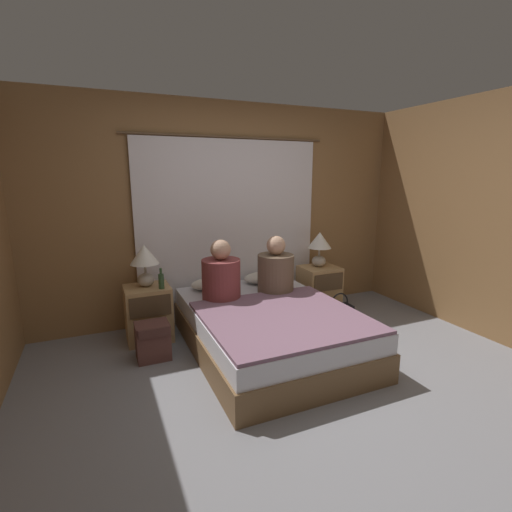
% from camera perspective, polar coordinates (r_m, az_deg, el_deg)
% --- Properties ---
extents(ground_plane, '(16.00, 16.00, 0.00)m').
position_cam_1_polar(ground_plane, '(3.20, 8.14, -19.63)').
color(ground_plane, gray).
extents(wall_back, '(4.57, 0.06, 2.50)m').
position_cam_1_polar(wall_back, '(4.43, -4.22, 6.71)').
color(wall_back, olive).
rests_on(wall_back, ground_plane).
extents(curtain_panel, '(2.38, 0.02, 2.11)m').
position_cam_1_polar(curtain_panel, '(4.40, -3.91, 4.09)').
color(curtain_panel, white).
rests_on(curtain_panel, ground_plane).
extents(bed, '(1.43, 1.99, 0.43)m').
position_cam_1_polar(bed, '(3.69, 1.89, -11.13)').
color(bed, brown).
rests_on(bed, ground_plane).
extents(nightstand_left, '(0.45, 0.41, 0.57)m').
position_cam_1_polar(nightstand_left, '(4.03, -16.21, -8.44)').
color(nightstand_left, tan).
rests_on(nightstand_left, ground_plane).
extents(nightstand_right, '(0.45, 0.41, 0.57)m').
position_cam_1_polar(nightstand_right, '(4.72, 9.67, -5.02)').
color(nightstand_right, tan).
rests_on(nightstand_right, ground_plane).
extents(lamp_left, '(0.29, 0.29, 0.43)m').
position_cam_1_polar(lamp_left, '(3.90, -16.76, -0.49)').
color(lamp_left, '#B2A899').
rests_on(lamp_left, nightstand_left).
extents(lamp_right, '(0.29, 0.29, 0.43)m').
position_cam_1_polar(lamp_right, '(4.61, 9.74, 1.80)').
color(lamp_right, '#B2A899').
rests_on(lamp_right, nightstand_right).
extents(pillow_left, '(0.48, 0.32, 0.12)m').
position_cam_1_polar(pillow_left, '(4.19, -6.70, -4.23)').
color(pillow_left, silver).
rests_on(pillow_left, bed).
extents(pillow_right, '(0.48, 0.32, 0.12)m').
position_cam_1_polar(pillow_right, '(4.41, 1.17, -3.32)').
color(pillow_right, silver).
rests_on(pillow_right, bed).
extents(blanket_on_bed, '(1.37, 1.34, 0.03)m').
position_cam_1_polar(blanket_on_bed, '(3.36, 4.11, -9.29)').
color(blanket_on_bed, slate).
rests_on(blanket_on_bed, bed).
extents(person_left_in_bed, '(0.39, 0.39, 0.62)m').
position_cam_1_polar(person_left_in_bed, '(3.78, -5.39, -3.11)').
color(person_left_in_bed, brown).
rests_on(person_left_in_bed, bed).
extents(person_right_in_bed, '(0.39, 0.39, 0.62)m').
position_cam_1_polar(person_right_in_bed, '(4.01, 3.05, -2.20)').
color(person_right_in_bed, brown).
rests_on(person_right_in_bed, bed).
extents(beer_bottle_on_left_stand, '(0.06, 0.06, 0.21)m').
position_cam_1_polar(beer_bottle_on_left_stand, '(3.82, -14.37, -3.70)').
color(beer_bottle_on_left_stand, '#2D4C28').
rests_on(beer_bottle_on_left_stand, nightstand_left).
extents(backpack_on_floor, '(0.30, 0.27, 0.35)m').
position_cam_1_polar(backpack_on_floor, '(3.65, -15.60, -12.16)').
color(backpack_on_floor, brown).
rests_on(backpack_on_floor, ground_plane).
extents(handbag_on_floor, '(0.31, 0.17, 0.35)m').
position_cam_1_polar(handbag_on_floor, '(4.49, 12.64, -8.51)').
color(handbag_on_floor, black).
rests_on(handbag_on_floor, ground_plane).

